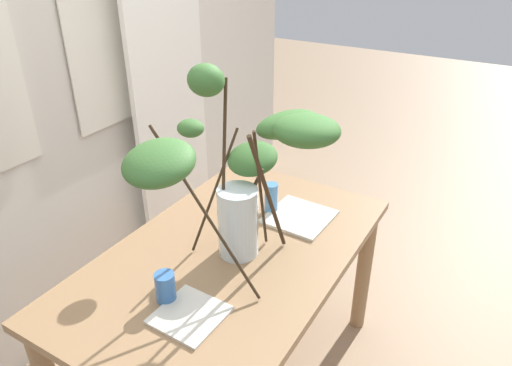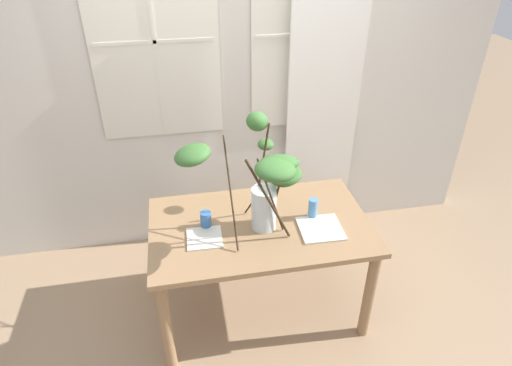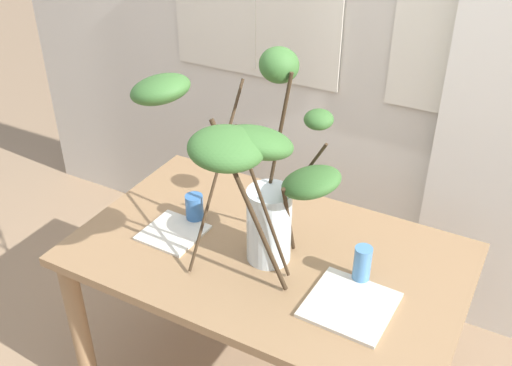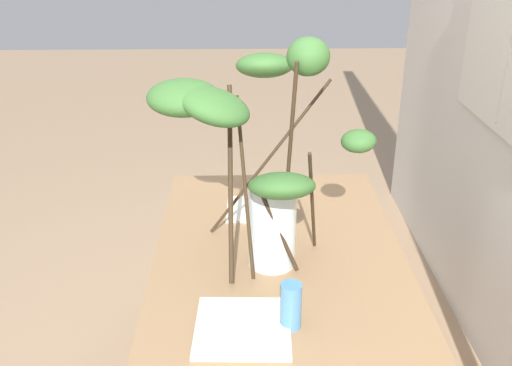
{
  "view_description": "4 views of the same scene",
  "coord_description": "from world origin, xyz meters",
  "px_view_note": "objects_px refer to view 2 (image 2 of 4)",
  "views": [
    {
      "loc": [
        -1.28,
        -0.88,
        1.91
      ],
      "look_at": [
        0.08,
        -0.07,
        1.05
      ],
      "focal_mm": 33.49,
      "sensor_mm": 36.0,
      "label": 1
    },
    {
      "loc": [
        -0.45,
        -2.19,
        2.49
      ],
      "look_at": [
        -0.03,
        -0.01,
        1.08
      ],
      "focal_mm": 30.5,
      "sensor_mm": 36.0,
      "label": 2
    },
    {
      "loc": [
        0.77,
        -1.51,
        2.11
      ],
      "look_at": [
        -0.05,
        -0.0,
        1.04
      ],
      "focal_mm": 41.24,
      "sensor_mm": 36.0,
      "label": 3
    },
    {
      "loc": [
        1.71,
        -0.12,
        1.83
      ],
      "look_at": [
        0.01,
        -0.08,
        1.05
      ],
      "focal_mm": 41.4,
      "sensor_mm": 36.0,
      "label": 4
    }
  ],
  "objects_px": {
    "dining_table": "(260,238)",
    "plate_square_left": "(204,238)",
    "plate_square_right": "(320,229)",
    "drinking_glass_blue_right": "(313,208)",
    "drinking_glass_blue_left": "(206,220)",
    "vase_with_branches": "(260,178)"
  },
  "relations": [
    {
      "from": "drinking_glass_blue_left",
      "to": "plate_square_left",
      "type": "height_order",
      "value": "drinking_glass_blue_left"
    },
    {
      "from": "drinking_glass_blue_left",
      "to": "plate_square_right",
      "type": "height_order",
      "value": "drinking_glass_blue_left"
    },
    {
      "from": "drinking_glass_blue_right",
      "to": "plate_square_right",
      "type": "distance_m",
      "value": 0.15
    },
    {
      "from": "vase_with_branches",
      "to": "plate_square_left",
      "type": "bearing_deg",
      "value": 179.1
    },
    {
      "from": "plate_square_left",
      "to": "drinking_glass_blue_left",
      "type": "bearing_deg",
      "value": 79.15
    },
    {
      "from": "dining_table",
      "to": "plate_square_right",
      "type": "distance_m",
      "value": 0.41
    },
    {
      "from": "vase_with_branches",
      "to": "dining_table",
      "type": "bearing_deg",
      "value": 77.68
    },
    {
      "from": "dining_table",
      "to": "drinking_glass_blue_right",
      "type": "xyz_separation_m",
      "value": [
        0.35,
        0.01,
        0.19
      ]
    },
    {
      "from": "plate_square_left",
      "to": "plate_square_right",
      "type": "bearing_deg",
      "value": -3.67
    },
    {
      "from": "dining_table",
      "to": "plate_square_left",
      "type": "distance_m",
      "value": 0.4
    },
    {
      "from": "vase_with_branches",
      "to": "drinking_glass_blue_left",
      "type": "xyz_separation_m",
      "value": [
        -0.33,
        0.12,
        -0.35
      ]
    },
    {
      "from": "plate_square_right",
      "to": "drinking_glass_blue_left",
      "type": "bearing_deg",
      "value": 166.9
    },
    {
      "from": "drinking_glass_blue_right",
      "to": "plate_square_right",
      "type": "height_order",
      "value": "drinking_glass_blue_right"
    },
    {
      "from": "dining_table",
      "to": "drinking_glass_blue_left",
      "type": "xyz_separation_m",
      "value": [
        -0.34,
        0.04,
        0.17
      ]
    },
    {
      "from": "dining_table",
      "to": "drinking_glass_blue_right",
      "type": "bearing_deg",
      "value": 1.34
    },
    {
      "from": "drinking_glass_blue_right",
      "to": "plate_square_left",
      "type": "bearing_deg",
      "value": -172.95
    },
    {
      "from": "dining_table",
      "to": "plate_square_left",
      "type": "xyz_separation_m",
      "value": [
        -0.37,
        -0.08,
        0.12
      ]
    },
    {
      "from": "dining_table",
      "to": "drinking_glass_blue_right",
      "type": "distance_m",
      "value": 0.4
    },
    {
      "from": "dining_table",
      "to": "vase_with_branches",
      "type": "relative_size",
      "value": 1.81
    },
    {
      "from": "plate_square_left",
      "to": "plate_square_right",
      "type": "xyz_separation_m",
      "value": [
        0.73,
        -0.05,
        0.0
      ]
    },
    {
      "from": "drinking_glass_blue_right",
      "to": "plate_square_left",
      "type": "xyz_separation_m",
      "value": [
        -0.72,
        -0.09,
        -0.06
      ]
    },
    {
      "from": "vase_with_branches",
      "to": "plate_square_right",
      "type": "distance_m",
      "value": 0.55
    }
  ]
}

